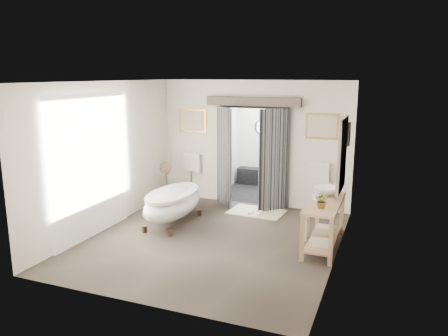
% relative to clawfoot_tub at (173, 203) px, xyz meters
% --- Properties ---
extents(ground_plane, '(5.00, 5.00, 0.00)m').
position_rel_clawfoot_tub_xyz_m(ground_plane, '(1.10, -0.53, -0.45)').
color(ground_plane, '#494037').
extents(room_shell, '(4.52, 5.02, 2.91)m').
position_rel_clawfoot_tub_xyz_m(room_shell, '(1.06, -0.65, 1.40)').
color(room_shell, silver).
rests_on(room_shell, ground_plane).
extents(shower_room, '(2.22, 2.01, 2.51)m').
position_rel_clawfoot_tub_xyz_m(shower_room, '(1.10, 3.46, 0.45)').
color(shower_room, black).
rests_on(shower_room, ground_plane).
extents(back_wall_dressing, '(3.82, 0.71, 2.52)m').
position_rel_clawfoot_tub_xyz_m(back_wall_dressing, '(1.10, 1.78, 1.11)').
color(back_wall_dressing, black).
rests_on(back_wall_dressing, ground_plane).
extents(clawfoot_tub, '(0.85, 1.90, 0.93)m').
position_rel_clawfoot_tub_xyz_m(clawfoot_tub, '(0.00, 0.00, 0.00)').
color(clawfoot_tub, '#3D2C1E').
rests_on(clawfoot_tub, ground_plane).
extents(vanity, '(0.57, 1.60, 0.85)m').
position_rel_clawfoot_tub_xyz_m(vanity, '(3.05, -0.16, 0.05)').
color(vanity, tan).
rests_on(vanity, ground_plane).
extents(pedestal_mirror, '(0.30, 0.20, 1.02)m').
position_rel_clawfoot_tub_xyz_m(pedestal_mirror, '(-0.82, 1.19, -0.01)').
color(pedestal_mirror, brown).
rests_on(pedestal_mirror, ground_plane).
extents(rug, '(1.25, 0.87, 0.01)m').
position_rel_clawfoot_tub_xyz_m(rug, '(1.38, 1.36, -0.45)').
color(rug, beige).
rests_on(rug, ground_plane).
extents(slippers, '(0.33, 0.24, 0.05)m').
position_rel_clawfoot_tub_xyz_m(slippers, '(1.39, 1.22, -0.42)').
color(slippers, silver).
rests_on(slippers, rug).
extents(basin, '(0.62, 0.62, 0.16)m').
position_rel_clawfoot_tub_xyz_m(basin, '(3.04, 0.22, 0.48)').
color(basin, white).
rests_on(basin, vanity).
extents(plant, '(0.27, 0.25, 0.27)m').
position_rel_clawfoot_tub_xyz_m(plant, '(3.09, -0.56, 0.53)').
color(plant, gray).
rests_on(plant, vanity).
extents(soap_bottle_a, '(0.12, 0.12, 0.21)m').
position_rel_clawfoot_tub_xyz_m(soap_bottle_a, '(2.91, -0.13, 0.50)').
color(soap_bottle_a, gray).
rests_on(soap_bottle_a, vanity).
extents(soap_bottle_b, '(0.15, 0.15, 0.18)m').
position_rel_clawfoot_tub_xyz_m(soap_bottle_b, '(3.05, 0.54, 0.49)').
color(soap_bottle_b, gray).
rests_on(soap_bottle_b, vanity).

